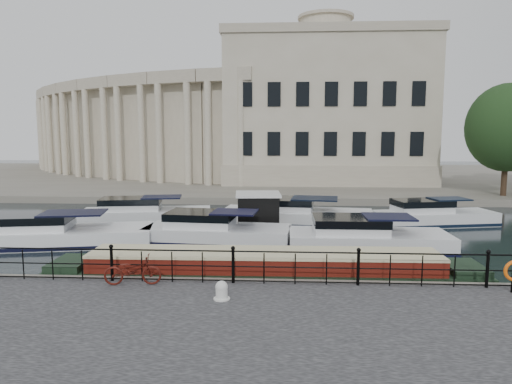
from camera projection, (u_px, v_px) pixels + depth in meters
The scene contains 9 objects.
ground_plane at pixel (240, 278), 17.07m from camera, with size 160.00×160.00×0.00m, color black.
far_bank at pixel (269, 177), 55.68m from camera, with size 120.00×42.00×0.55m, color #6B665B.
railing at pixel (233, 263), 14.70m from camera, with size 24.14×0.14×1.22m.
civic_building at pixel (259, 120), 50.65m from camera, with size 53.55×31.84×16.85m.
bicycle at pixel (133, 270), 14.53m from camera, with size 0.63×1.81×0.95m, color #47130C.
mooring_bollard at pixel (222, 291), 13.27m from camera, with size 0.49×0.49×0.55m.
narrowboat at pixel (264, 274), 16.32m from camera, with size 15.51×2.28×1.57m.
harbour_hut at pixel (258, 214), 25.55m from camera, with size 3.57×3.06×2.21m.
cabin_cruisers at pixel (239, 227), 24.78m from camera, with size 29.35×10.73×1.99m.
Camera 1 is at (1.55, -16.49, 5.29)m, focal length 32.00 mm.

